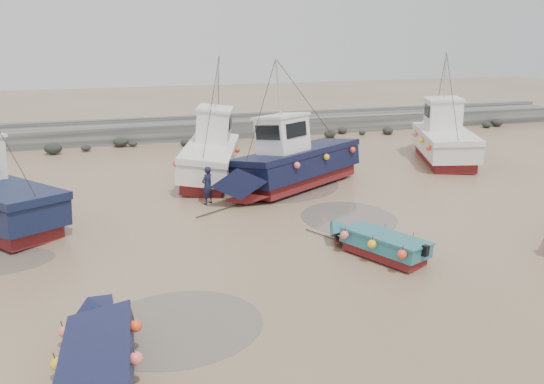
{
  "coord_description": "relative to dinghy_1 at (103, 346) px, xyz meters",
  "views": [
    {
      "loc": [
        -5.06,
        -15.63,
        7.47
      ],
      "look_at": [
        0.46,
        3.39,
        1.4
      ],
      "focal_mm": 35.0,
      "sensor_mm": 36.0,
      "label": 1
    }
  ],
  "objects": [
    {
      "name": "dinghy_1",
      "position": [
        0.0,
        0.0,
        0.0
      ],
      "size": [
        2.1,
        5.75,
        1.43
      ],
      "rotation": [
        0.0,
        0.0,
        -0.04
      ],
      "color": "maroon",
      "rests_on": "ground"
    },
    {
      "name": "cabin_boat_2",
      "position": [
        8.68,
        12.55,
        0.78
      ],
      "size": [
        9.44,
        6.47,
        6.22
      ],
      "rotation": [
        0.0,
        0.0,
        2.11
      ],
      "color": "maroon",
      "rests_on": "ground"
    },
    {
      "name": "person",
      "position": [
        4.31,
        11.24,
        -0.55
      ],
      "size": [
        0.75,
        0.73,
        1.73
      ],
      "primitive_type": "imported",
      "rotation": [
        0.0,
        0.0,
        3.84
      ],
      "color": "#171931",
      "rests_on": "ground"
    },
    {
      "name": "ground",
      "position": [
        5.84,
        4.43,
        -0.55
      ],
      "size": [
        120.0,
        120.0,
        0.0
      ],
      "primitive_type": "plane",
      "color": "#9F7F60",
      "rests_on": "ground"
    },
    {
      "name": "cabin_boat_1",
      "position": [
        5.19,
        15.83,
        0.79
      ],
      "size": [
        4.62,
        9.99,
        6.22
      ],
      "rotation": [
        0.0,
        0.0,
        -0.29
      ],
      "color": "maroon",
      "rests_on": "ground"
    },
    {
      "name": "puddle_d",
      "position": [
        7.95,
        13.38,
        -0.55
      ],
      "size": [
        6.73,
        6.73,
        0.01
      ],
      "primitive_type": "cylinder",
      "color": "#5F564B",
      "rests_on": "ground"
    },
    {
      "name": "puddle_b",
      "position": [
        9.61,
        7.81,
        -0.55
      ],
      "size": [
        3.94,
        3.94,
        0.01
      ],
      "primitive_type": "cylinder",
      "color": "#5F564B",
      "rests_on": "ground"
    },
    {
      "name": "dinghy_2",
      "position": [
        8.92,
        4.06,
        0.01
      ],
      "size": [
        2.99,
        4.82,
        1.43
      ],
      "rotation": [
        0.0,
        0.0,
        0.48
      ],
      "color": "maroon",
      "rests_on": "ground"
    },
    {
      "name": "seawall",
      "position": [
        5.89,
        26.42,
        0.07
      ],
      "size": [
        60.0,
        4.92,
        1.5
      ],
      "color": "gray",
      "rests_on": "ground"
    },
    {
      "name": "cabin_boat_3",
      "position": [
        19.22,
        15.76,
        0.81
      ],
      "size": [
        5.16,
        9.33,
        6.22
      ],
      "rotation": [
        0.0,
        0.0,
        -0.36
      ],
      "color": "maroon",
      "rests_on": "ground"
    },
    {
      "name": "puddle_a",
      "position": [
        1.84,
        1.3,
        -0.55
      ],
      "size": [
        4.52,
        4.52,
        0.01
      ],
      "primitive_type": "cylinder",
      "color": "#5F564B",
      "rests_on": "ground"
    }
  ]
}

